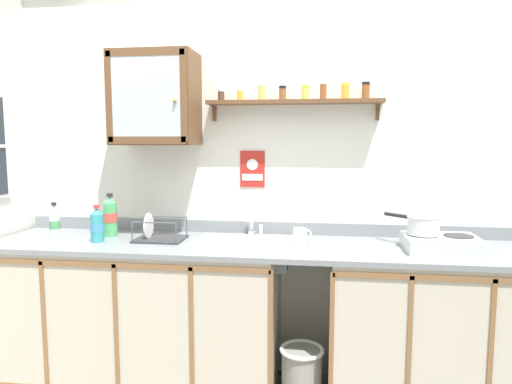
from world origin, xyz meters
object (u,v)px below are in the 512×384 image
at_px(bottle_water_clear_2, 55,222).
at_px(wall_cabinet, 155,99).
at_px(hot_plate_stove, 441,243).
at_px(bottle_detergent_teal_1, 97,225).
at_px(saucepan, 423,224).
at_px(bottle_soda_green_0, 110,217).
at_px(warning_sign, 252,169).
at_px(mug, 300,236).
at_px(trash_bin, 302,378).
at_px(dish_rack, 158,236).
at_px(sink, 247,246).

relative_size(bottle_water_clear_2, wall_cabinet, 0.40).
relative_size(hot_plate_stove, bottle_detergent_teal_1, 1.78).
xyz_separation_m(saucepan, wall_cabinet, (-1.59, 0.14, 0.72)).
height_order(bottle_soda_green_0, bottle_water_clear_2, bottle_soda_green_0).
height_order(bottle_water_clear_2, warning_sign, warning_sign).
xyz_separation_m(saucepan, warning_sign, (-1.01, 0.30, 0.28)).
bearing_deg(mug, wall_cabinet, 171.48).
relative_size(saucepan, trash_bin, 0.74).
distance_m(dish_rack, wall_cabinet, 0.84).
bearing_deg(mug, sink, 175.98).
xyz_separation_m(bottle_water_clear_2, warning_sign, (1.19, 0.32, 0.32)).
relative_size(hot_plate_stove, mug, 3.57).
bearing_deg(saucepan, trash_bin, -167.66).
bearing_deg(wall_cabinet, saucepan, -5.01).
distance_m(mug, warning_sign, 0.57).
bearing_deg(bottle_water_clear_2, hot_plate_stove, 0.02).
bearing_deg(dish_rack, warning_sign, 27.87).
bearing_deg(wall_cabinet, warning_sign, 14.99).
distance_m(saucepan, mug, 0.69).
height_order(dish_rack, wall_cabinet, wall_cabinet).
xyz_separation_m(hot_plate_stove, bottle_soda_green_0, (-1.98, 0.10, 0.09)).
distance_m(saucepan, dish_rack, 1.55).
distance_m(bottle_soda_green_0, bottle_water_clear_2, 0.33).
xyz_separation_m(dish_rack, trash_bin, (0.89, -0.15, -0.77)).
bearing_deg(bottle_detergent_teal_1, mug, 4.21).
bearing_deg(bottle_water_clear_2, dish_rack, 3.37).
distance_m(mug, wall_cabinet, 1.23).
xyz_separation_m(hot_plate_stove, saucepan, (-0.10, 0.03, 0.10)).
bearing_deg(sink, warning_sign, 91.35).
distance_m(wall_cabinet, warning_sign, 0.75).
bearing_deg(sink, saucepan, -1.46).
bearing_deg(bottle_water_clear_2, trash_bin, -4.32).
bearing_deg(sink, bottle_soda_green_0, 176.81).
height_order(sink, bottle_water_clear_2, sink).
bearing_deg(mug, bottle_soda_green_0, 176.59).
height_order(sink, wall_cabinet, wall_cabinet).
relative_size(bottle_soda_green_0, mug, 2.47).
bearing_deg(mug, hot_plate_stove, -2.23).
relative_size(wall_cabinet, warning_sign, 2.42).
height_order(hot_plate_stove, bottle_water_clear_2, bottle_water_clear_2).
distance_m(saucepan, bottle_soda_green_0, 1.88).
relative_size(hot_plate_stove, trash_bin, 1.04).
distance_m(bottle_detergent_teal_1, dish_rack, 0.36).
relative_size(sink, dish_rack, 2.02).
height_order(dish_rack, mug, dish_rack).
xyz_separation_m(warning_sign, trash_bin, (0.35, -0.44, -1.16)).
xyz_separation_m(hot_plate_stove, dish_rack, (-1.64, 0.04, -0.01)).
bearing_deg(bottle_soda_green_0, bottle_water_clear_2, -162.07).
bearing_deg(bottle_soda_green_0, hot_plate_stove, -2.95).
xyz_separation_m(bottle_detergent_teal_1, wall_cabinet, (0.30, 0.22, 0.76)).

